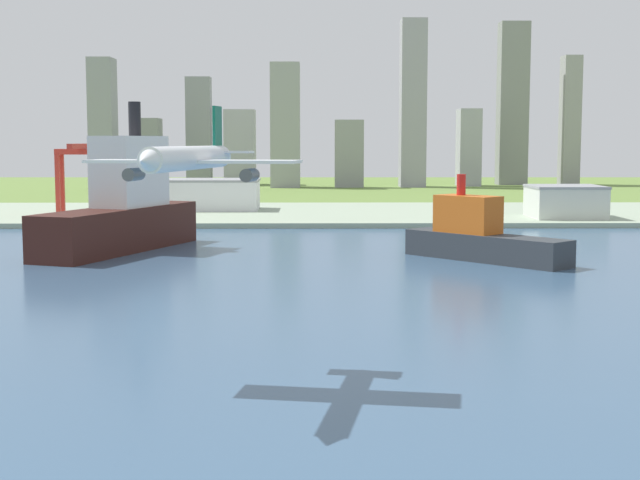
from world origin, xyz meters
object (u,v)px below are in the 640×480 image
container_barge (480,237)px  port_crane_red (84,162)px  warehouse_main (212,194)px  warehouse_annex (565,201)px  cargo_ship (123,209)px  airplane_landing (189,159)px

container_barge → port_crane_red: bearing=135.3°
warehouse_main → warehouse_annex: size_ratio=1.51×
cargo_ship → airplane_landing: bearing=-75.2°
airplane_landing → container_barge: (74.82, 154.40, -28.63)m
container_barge → cargo_ship: 126.66m
airplane_landing → port_crane_red: (-96.56, 323.78, -7.92)m
port_crane_red → warehouse_annex: 240.76m
port_crane_red → warehouse_main: size_ratio=0.76×
cargo_ship → warehouse_annex: (190.25, 112.72, -4.63)m
cargo_ship → warehouse_main: bearing=85.2°
airplane_landing → warehouse_annex: bearing=64.4°
airplane_landing → cargo_ship: size_ratio=0.48×
cargo_ship → port_crane_red: size_ratio=2.17×
warehouse_main → warehouse_annex: warehouse_main is taller
cargo_ship → warehouse_main: 166.32m
airplane_landing → warehouse_main: 351.13m
warehouse_main → airplane_landing: bearing=-84.4°
cargo_ship → warehouse_annex: 221.18m
container_barge → warehouse_main: 222.73m
container_barge → warehouse_main: (-109.20, 194.11, 2.95)m
airplane_landing → warehouse_annex: size_ratio=1.21×
port_crane_red → warehouse_main: bearing=21.7°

